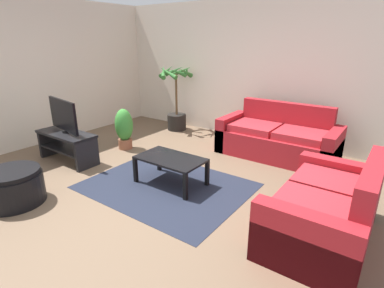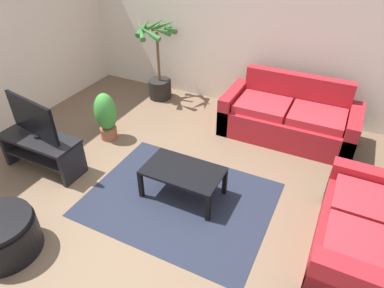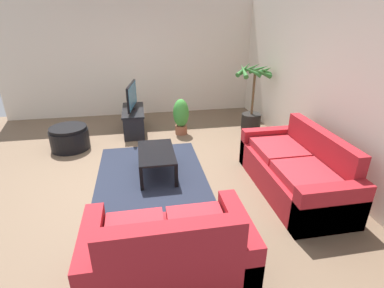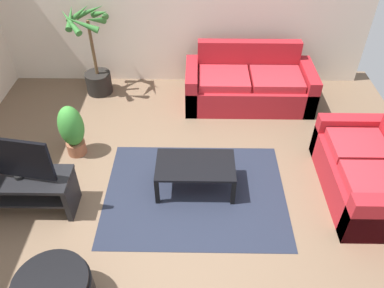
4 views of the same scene
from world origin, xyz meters
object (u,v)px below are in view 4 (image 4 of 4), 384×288
object	(u,v)px
couch_loveseat	(369,174)
coffee_table	(195,167)
potted_plant_small	(72,130)
tv	(11,158)
tv_stand	(24,188)
potted_palm	(94,60)
couch_main	(249,86)

from	to	relation	value
couch_loveseat	coffee_table	xyz separation A→B (m)	(-2.06, 0.03, 0.05)
coffee_table	potted_plant_small	distance (m)	1.75
tv	coffee_table	xyz separation A→B (m)	(1.94, 0.35, -0.45)
couch_loveseat	coffee_table	bearing A→B (deg)	179.23
couch_loveseat	tv	size ratio (longest dim) A/B	1.73
tv_stand	potted_palm	world-z (taller)	potted_palm
couch_loveseat	tv	xyz separation A→B (m)	(-4.00, -0.32, 0.49)
coffee_table	potted_palm	world-z (taller)	potted_palm
couch_main	potted_palm	xyz separation A→B (m)	(-2.46, 0.27, 0.30)
couch_loveseat	couch_main	bearing A→B (deg)	122.42
tv_stand	tv	bearing A→B (deg)	80.52
couch_loveseat	potted_palm	xyz separation A→B (m)	(-3.70, 2.21, 0.30)
tv_stand	tv	xyz separation A→B (m)	(0.00, 0.00, 0.47)
couch_main	potted_palm	size ratio (longest dim) A/B	1.38
tv	potted_plant_small	size ratio (longest dim) A/B	1.19
tv_stand	coffee_table	distance (m)	1.97
couch_main	tv_stand	bearing A→B (deg)	-140.58
tv_stand	coffee_table	xyz separation A→B (m)	(1.94, 0.35, 0.02)
potted_palm	potted_plant_small	world-z (taller)	potted_palm
couch_main	coffee_table	distance (m)	2.09
tv	tv_stand	bearing A→B (deg)	-99.48
coffee_table	couch_main	bearing A→B (deg)	66.70
couch_loveseat	potted_palm	size ratio (longest dim) A/B	1.09
couch_loveseat	potted_palm	distance (m)	4.32
couch_loveseat	potted_palm	bearing A→B (deg)	149.09
coffee_table	potted_plant_small	world-z (taller)	potted_plant_small
couch_main	couch_loveseat	bearing A→B (deg)	-57.58
couch_main	coffee_table	world-z (taller)	couch_main
tv	potted_plant_small	world-z (taller)	tv
potted_palm	potted_plant_small	distance (m)	1.57
coffee_table	potted_plant_small	size ratio (longest dim) A/B	1.24
couch_main	couch_loveseat	world-z (taller)	same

